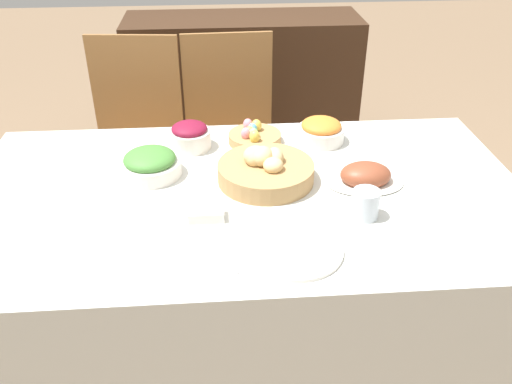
% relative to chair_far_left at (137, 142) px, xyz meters
% --- Properties ---
extents(ground_plane, '(12.00, 12.00, 0.00)m').
position_rel_chair_far_left_xyz_m(ground_plane, '(0.47, -0.86, -0.52)').
color(ground_plane, '#7F664C').
extents(dining_table, '(1.80, 1.01, 0.76)m').
position_rel_chair_far_left_xyz_m(dining_table, '(0.47, -0.86, -0.14)').
color(dining_table, silver).
rests_on(dining_table, ground).
extents(chair_far_left, '(0.46, 0.46, 0.99)m').
position_rel_chair_far_left_xyz_m(chair_far_left, '(0.00, 0.00, 0.00)').
color(chair_far_left, olive).
rests_on(chair_far_left, ground).
extents(chair_far_center, '(0.44, 0.44, 0.99)m').
position_rel_chair_far_left_xyz_m(chair_far_center, '(0.44, 0.00, 0.00)').
color(chair_far_center, olive).
rests_on(chair_far_center, ground).
extents(sideboard, '(1.35, 0.44, 0.89)m').
position_rel_chair_far_left_xyz_m(sideboard, '(0.55, 0.79, -0.07)').
color(sideboard, '#3D2616').
rests_on(sideboard, ground).
extents(bread_basket, '(0.31, 0.31, 0.12)m').
position_rel_chair_far_left_xyz_m(bread_basket, '(0.53, -0.80, 0.28)').
color(bread_basket, '#AD8451').
rests_on(bread_basket, dining_table).
extents(egg_basket, '(0.20, 0.20, 0.08)m').
position_rel_chair_far_left_xyz_m(egg_basket, '(0.52, -0.52, 0.26)').
color(egg_basket, '#AD8451').
rests_on(egg_basket, dining_table).
extents(ham_platter, '(0.25, 0.18, 0.08)m').
position_rel_chair_far_left_xyz_m(ham_platter, '(0.86, -0.85, 0.26)').
color(ham_platter, silver).
rests_on(ham_platter, dining_table).
extents(carrot_bowl, '(0.17, 0.17, 0.09)m').
position_rel_chair_far_left_xyz_m(carrot_bowl, '(0.77, -0.53, 0.28)').
color(carrot_bowl, silver).
rests_on(carrot_bowl, dining_table).
extents(green_salad_bowl, '(0.20, 0.20, 0.09)m').
position_rel_chair_far_left_xyz_m(green_salad_bowl, '(0.16, -0.74, 0.28)').
color(green_salad_bowl, silver).
rests_on(green_salad_bowl, dining_table).
extents(beet_salad_bowl, '(0.15, 0.15, 0.10)m').
position_rel_chair_far_left_xyz_m(beet_salad_bowl, '(0.28, -0.55, 0.28)').
color(beet_salad_bowl, silver).
rests_on(beet_salad_bowl, dining_table).
extents(dinner_plate, '(0.26, 0.26, 0.01)m').
position_rel_chair_far_left_xyz_m(dinner_plate, '(0.58, -1.19, 0.24)').
color(dinner_plate, silver).
rests_on(dinner_plate, dining_table).
extents(fork, '(0.02, 0.17, 0.00)m').
position_rel_chair_far_left_xyz_m(fork, '(0.42, -1.19, 0.24)').
color(fork, silver).
rests_on(fork, dining_table).
extents(knife, '(0.02, 0.17, 0.00)m').
position_rel_chair_far_left_xyz_m(knife, '(0.74, -1.19, 0.24)').
color(knife, silver).
rests_on(knife, dining_table).
extents(spoon, '(0.02, 0.17, 0.00)m').
position_rel_chair_far_left_xyz_m(spoon, '(0.77, -1.19, 0.24)').
color(spoon, silver).
rests_on(spoon, dining_table).
extents(drinking_cup, '(0.08, 0.08, 0.09)m').
position_rel_chair_far_left_xyz_m(drinking_cup, '(0.81, -1.04, 0.28)').
color(drinking_cup, silver).
rests_on(drinking_cup, dining_table).
extents(butter_dish, '(0.10, 0.06, 0.03)m').
position_rel_chair_far_left_xyz_m(butter_dish, '(0.34, -1.01, 0.25)').
color(butter_dish, silver).
rests_on(butter_dish, dining_table).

